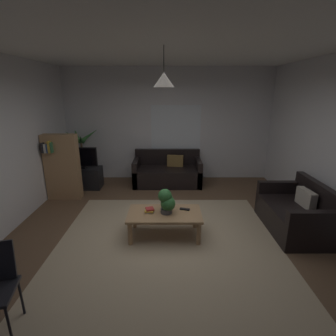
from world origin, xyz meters
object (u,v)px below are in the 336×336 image
(remote_on_table_0, at_px, (185,209))
(tv, at_px, (80,158))
(tv_stand, at_px, (82,178))
(potted_palm_corner, at_px, (83,158))
(potted_plant_on_table, at_px, (167,201))
(coffee_table, at_px, (165,216))
(bookshelf_corner, at_px, (62,167))
(pendant_lamp, at_px, (164,80))
(couch_under_window, at_px, (167,173))
(book_on_table_0, at_px, (150,212))
(book_on_table_2, at_px, (150,209))
(couch_right_side, at_px, (296,215))
(book_on_table_1, at_px, (149,211))

(remote_on_table_0, bearing_deg, tv, -113.67)
(tv_stand, relative_size, potted_palm_corner, 0.65)
(remote_on_table_0, height_order, potted_plant_on_table, potted_plant_on_table)
(coffee_table, distance_m, remote_on_table_0, 0.35)
(bookshelf_corner, bearing_deg, pendant_lamp, -34.58)
(couch_under_window, xyz_separation_m, pendant_lamp, (-0.04, -2.39, 2.11))
(coffee_table, height_order, book_on_table_0, book_on_table_0)
(book_on_table_2, relative_size, bookshelf_corner, 0.09)
(couch_under_window, distance_m, potted_plant_on_table, 2.41)
(couch_under_window, distance_m, tv_stand, 2.06)
(book_on_table_0, distance_m, tv, 2.76)
(coffee_table, distance_m, potted_palm_corner, 3.36)
(potted_plant_on_table, bearing_deg, book_on_table_2, 176.49)
(couch_under_window, relative_size, couch_right_side, 1.24)
(couch_under_window, distance_m, couch_right_side, 3.08)
(coffee_table, height_order, bookshelf_corner, bookshelf_corner)
(pendant_lamp, bearing_deg, book_on_table_2, 175.19)
(couch_right_side, height_order, book_on_table_2, couch_right_side)
(couch_right_side, height_order, remote_on_table_0, couch_right_side)
(book_on_table_1, xyz_separation_m, potted_palm_corner, (-1.88, 2.60, 0.18))
(book_on_table_2, distance_m, tv_stand, 2.75)
(couch_under_window, height_order, couch_right_side, same)
(potted_plant_on_table, height_order, tv, tv)
(tv, bearing_deg, couch_right_side, -24.54)
(potted_palm_corner, bearing_deg, book_on_table_1, -54.12)
(tv, bearing_deg, couch_under_window, 8.29)
(couch_right_side, relative_size, remote_on_table_0, 8.34)
(book_on_table_1, distance_m, tv, 2.75)
(remote_on_table_0, xyz_separation_m, pendant_lamp, (-0.33, -0.10, 1.97))
(couch_under_window, distance_m, book_on_table_1, 2.41)
(coffee_table, xyz_separation_m, potted_palm_corner, (-2.12, 2.60, 0.27))
(book_on_table_2, distance_m, potted_palm_corner, 3.20)
(tv_stand, height_order, pendant_lamp, pendant_lamp)
(coffee_table, relative_size, tv, 1.45)
(book_on_table_0, bearing_deg, couch_right_side, 4.33)
(tv_stand, bearing_deg, coffee_table, -46.66)
(book_on_table_1, height_order, tv, tv)
(couch_right_side, xyz_separation_m, bookshelf_corner, (-4.37, 1.32, 0.44))
(book_on_table_0, relative_size, pendant_lamp, 0.21)
(remote_on_table_0, relative_size, bookshelf_corner, 0.11)
(tv_stand, xyz_separation_m, potted_palm_corner, (-0.12, 0.48, 0.36))
(bookshelf_corner, bearing_deg, couch_right_side, -16.80)
(book_on_table_0, bearing_deg, tv_stand, 129.98)
(couch_right_side, bearing_deg, potted_palm_corner, -119.33)
(book_on_table_2, bearing_deg, couch_right_side, 3.96)
(couch_right_side, xyz_separation_m, potted_palm_corner, (-4.30, 2.42, 0.34))
(book_on_table_1, distance_m, potted_plant_on_table, 0.32)
(couch_right_side, distance_m, remote_on_table_0, 1.87)
(couch_under_window, xyz_separation_m, couch_right_side, (2.14, -2.21, 0.00))
(couch_right_side, relative_size, tv, 1.67)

